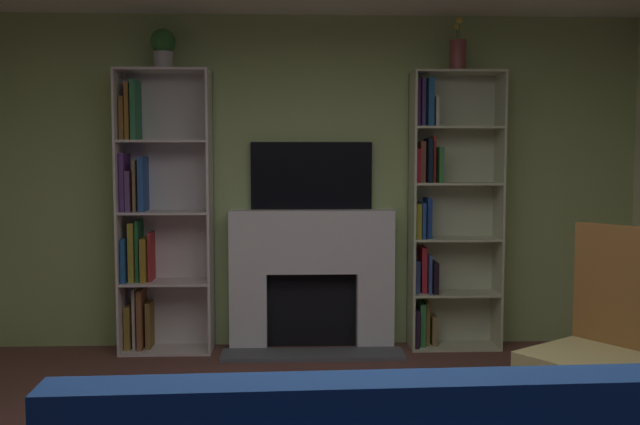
# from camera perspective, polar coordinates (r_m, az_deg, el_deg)

# --- Properties ---
(wall_back_accent) EXTENTS (5.42, 0.06, 2.65)m
(wall_back_accent) POSITION_cam_1_polar(r_m,az_deg,el_deg) (5.66, -0.72, 2.50)
(wall_back_accent) COLOR #A1B970
(wall_back_accent) RESTS_ON ground_plane
(fireplace) EXTENTS (1.40, 0.52, 1.11)m
(fireplace) POSITION_cam_1_polar(r_m,az_deg,el_deg) (5.58, -0.68, -5.13)
(fireplace) COLOR white
(fireplace) RESTS_ON ground_plane
(tv) EXTENTS (0.97, 0.06, 0.54)m
(tv) POSITION_cam_1_polar(r_m,az_deg,el_deg) (5.59, -0.71, 3.02)
(tv) COLOR black
(tv) RESTS_ON fireplace
(bookshelf_left) EXTENTS (0.71, 0.33, 2.19)m
(bookshelf_left) POSITION_cam_1_polar(r_m,az_deg,el_deg) (5.63, -13.37, -0.38)
(bookshelf_left) COLOR silver
(bookshelf_left) RESTS_ON ground_plane
(bookshelf_right) EXTENTS (0.71, 0.30, 2.19)m
(bookshelf_right) POSITION_cam_1_polar(r_m,az_deg,el_deg) (5.66, 9.99, -0.01)
(bookshelf_right) COLOR beige
(bookshelf_right) RESTS_ON ground_plane
(potted_plant) EXTENTS (0.19, 0.19, 0.31)m
(potted_plant) POSITION_cam_1_polar(r_m,az_deg,el_deg) (5.62, -12.69, 13.03)
(potted_plant) COLOR beige
(potted_plant) RESTS_ON bookshelf_left
(vase_with_flowers) EXTENTS (0.13, 0.13, 0.41)m
(vase_with_flowers) POSITION_cam_1_polar(r_m,az_deg,el_deg) (5.68, 11.18, 12.55)
(vase_with_flowers) COLOR #904242
(vase_with_flowers) RESTS_ON bookshelf_right
(armchair) EXTENTS (0.88, 0.90, 1.16)m
(armchair) POSITION_cam_1_polar(r_m,az_deg,el_deg) (3.99, 22.85, -9.77)
(armchair) COLOR brown
(armchair) RESTS_ON ground_plane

